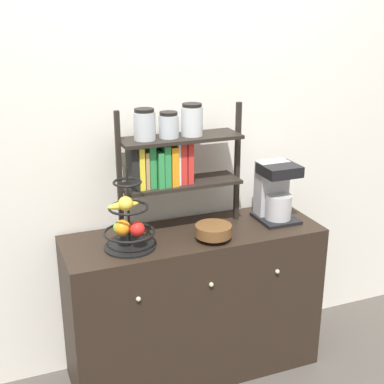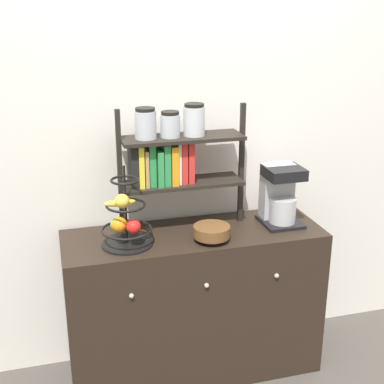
# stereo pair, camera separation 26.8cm
# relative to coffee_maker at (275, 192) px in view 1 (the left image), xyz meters

# --- Properties ---
(wall_back) EXTENTS (7.00, 0.05, 2.60)m
(wall_back) POSITION_rel_coffee_maker_xyz_m (-0.48, 0.25, 0.32)
(wall_back) COLOR silver
(wall_back) RESTS_ON ground_plane
(sideboard) EXTENTS (1.35, 0.47, 0.83)m
(sideboard) POSITION_rel_coffee_maker_xyz_m (-0.48, -0.02, -0.57)
(sideboard) COLOR black
(sideboard) RESTS_ON ground_plane
(coffee_maker) EXTENTS (0.20, 0.23, 0.32)m
(coffee_maker) POSITION_rel_coffee_maker_xyz_m (0.00, 0.00, 0.00)
(coffee_maker) COLOR black
(coffee_maker) RESTS_ON sideboard
(fruit_stand) EXTENTS (0.25, 0.25, 0.40)m
(fruit_stand) POSITION_rel_coffee_maker_xyz_m (-0.85, -0.08, -0.02)
(fruit_stand) COLOR black
(fruit_stand) RESTS_ON sideboard
(wooden_bowl) EXTENTS (0.18, 0.18, 0.08)m
(wooden_bowl) POSITION_rel_coffee_maker_xyz_m (-0.42, -0.14, -0.11)
(wooden_bowl) COLOR brown
(wooden_bowl) RESTS_ON sideboard
(shelf_hutch) EXTENTS (0.66, 0.20, 0.65)m
(shelf_hutch) POSITION_rel_coffee_maker_xyz_m (-0.58, 0.08, 0.26)
(shelf_hutch) COLOR black
(shelf_hutch) RESTS_ON sideboard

